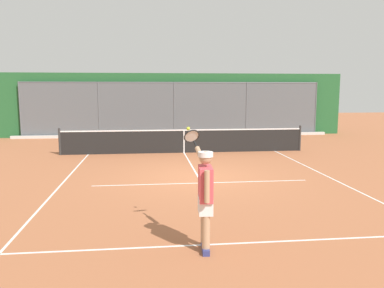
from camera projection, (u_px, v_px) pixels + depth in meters
name	position (u px, v px, depth m)	size (l,w,h in m)	color
ground_plane	(199.00, 178.00, 11.50)	(60.00, 60.00, 0.00)	#A8603D
court_line_markings	(203.00, 185.00, 10.57)	(7.76, 9.61, 0.01)	white
fence_backdrop	(173.00, 105.00, 22.04)	(19.31, 1.37, 3.47)	#565B60
tennis_net	(184.00, 141.00, 15.94)	(9.97, 0.09, 1.07)	#2D2D2D
tennis_player	(205.00, 193.00, 6.20)	(0.41, 1.38, 1.91)	navy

